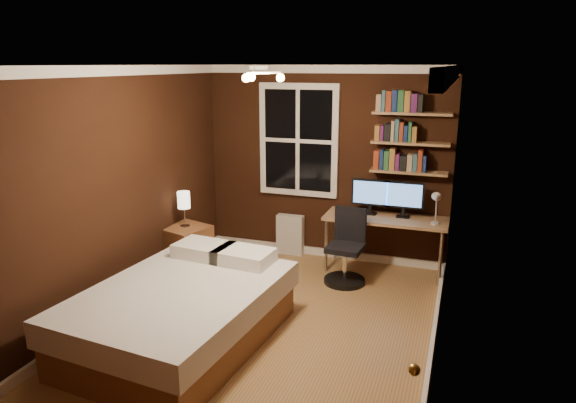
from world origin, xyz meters
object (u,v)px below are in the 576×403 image
(bedside_lamp, at_px, (184,209))
(radiator, at_px, (290,235))
(monitor_left, at_px, (370,197))
(monitor_right, at_px, (404,200))
(nightstand, at_px, (186,251))
(desk_lamp, at_px, (436,208))
(desk, at_px, (386,222))
(office_chair, at_px, (346,256))
(bed, at_px, (182,313))

(bedside_lamp, relative_size, radiator, 0.80)
(monitor_left, xyz_separation_m, monitor_right, (0.41, 0.00, 0.00))
(nightstand, xyz_separation_m, monitor_left, (2.06, 0.96, 0.62))
(monitor_left, relative_size, monitor_right, 1.00)
(nightstand, relative_size, desk_lamp, 1.39)
(desk, height_order, desk_lamp, desk_lamp)
(monitor_right, xyz_separation_m, desk_lamp, (0.39, -0.24, -0.00))
(desk, relative_size, monitor_left, 3.13)
(bedside_lamp, xyz_separation_m, office_chair, (1.90, 0.42, -0.51))
(nightstand, bearing_deg, desk, 38.38)
(bedside_lamp, distance_m, monitor_right, 2.65)
(radiator, height_order, monitor_left, monitor_left)
(radiator, bearing_deg, desk_lamp, -10.71)
(bed, bearing_deg, office_chair, 64.00)
(nightstand, relative_size, monitor_right, 1.29)
(desk, xyz_separation_m, desk_lamp, (0.58, -0.16, 0.28))
(monitor_left, bearing_deg, radiator, 173.71)
(desk, relative_size, monitor_right, 3.13)
(bedside_lamp, height_order, desk, bedside_lamp)
(monitor_right, bearing_deg, desk, -159.31)
(bed, height_order, radiator, bed)
(radiator, relative_size, desk_lamp, 1.24)
(monitor_right, relative_size, desk_lamp, 1.08)
(desk, relative_size, desk_lamp, 3.36)
(bed, distance_m, monitor_left, 2.78)
(desk, bearing_deg, office_chair, -128.90)
(bed, distance_m, monitor_right, 2.99)
(nightstand, bearing_deg, desk_lamp, 31.28)
(monitor_left, relative_size, desk_lamp, 1.08)
(nightstand, bearing_deg, radiator, 65.12)
(bed, bearing_deg, desk_lamp, 51.14)
(desk, bearing_deg, bed, -122.86)
(bed, distance_m, radiator, 2.51)
(monitor_right, bearing_deg, office_chair, -136.66)
(radiator, height_order, desk, desk)
(nightstand, xyz_separation_m, desk_lamp, (2.86, 0.73, 0.62))
(nightstand, distance_m, bedside_lamp, 0.52)
(radiator, xyz_separation_m, monitor_right, (1.50, -0.12, 0.65))
(radiator, bearing_deg, desk, -8.49)
(nightstand, bearing_deg, monitor_right, 38.33)
(monitor_left, distance_m, desk_lamp, 0.83)
(bedside_lamp, distance_m, desk_lamp, 2.95)
(radiator, relative_size, desk, 0.37)
(nightstand, distance_m, monitor_left, 2.36)
(radiator, xyz_separation_m, desk_lamp, (1.88, -0.36, 0.65))
(bed, distance_m, desk, 2.77)
(bed, height_order, office_chair, office_chair)
(nightstand, xyz_separation_m, bedside_lamp, (0.00, 0.00, 0.52))
(nightstand, xyz_separation_m, desk, (2.27, 0.89, 0.34))
(nightstand, xyz_separation_m, monitor_right, (2.47, 0.96, 0.62))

